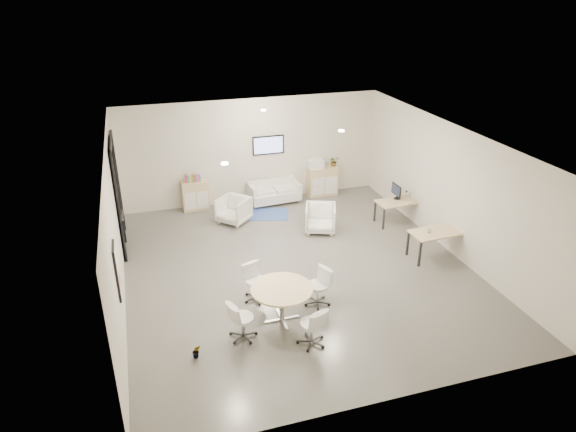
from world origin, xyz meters
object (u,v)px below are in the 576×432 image
Objects in this scene: sideboard_left at (196,196)px; sideboard_right at (322,181)px; armchair_right at (320,217)px; round_table at (282,292)px; desk_front at (438,234)px; loveseat at (274,193)px; armchair_left at (234,209)px; desk_rear at (399,203)px.

sideboard_right is at bearing -0.30° from sideboard_left.
round_table is (-2.17, -3.62, 0.26)m from armchair_right.
desk_front is 4.64m from round_table.
loveseat is 6.16m from round_table.
round_table is at bearing -44.35° from armchair_left.
loveseat is at bearing 119.59° from desk_front.
armchair_right is at bearing 172.55° from desk_rear.
loveseat is at bearing 75.94° from round_table.
sideboard_left is 1.06× the size of armchair_right.
desk_front is at bearing -41.59° from sideboard_left.
desk_front is (5.33, -4.73, 0.20)m from sideboard_left.
sideboard_left is 0.66× the size of desk_rear.
round_table is at bearing -146.09° from desk_rear.
sideboard_right is 2.67m from armchair_right.
desk_front is at bearing 17.53° from round_table.
sideboard_left is at bearing 179.70° from sideboard_right.
sideboard_left is 1.08× the size of armchair_left.
desk_rear is at bearing 28.13° from armchair_left.
desk_rear is 0.95× the size of desk_front.
loveseat is at bearing -3.83° from sideboard_left.
desk_rear is (2.32, -0.15, 0.19)m from armchair_right.
desk_rear is at bearing 85.17° from desk_front.
sideboard_left is 6.20m from round_table.
loveseat is 1.20× the size of desk_rear.
armchair_right is 0.66× the size of round_table.
sideboard_left is 2.40m from loveseat.
armchair_left is 5.64m from desk_front.
armchair_left is at bearing -149.03° from loveseat.
sideboard_right reaches higher than loveseat.
sideboard_left is 0.63× the size of desk_front.
armchair_right reaches higher than armchair_left.
sideboard_right is 0.67× the size of desk_front.
desk_front is (1.26, -4.71, 0.17)m from sideboard_right.
round_table is (-4.43, -1.40, 0.04)m from desk_front.
sideboard_left is at bearing 172.47° from armchair_left.
desk_rear is at bearing 17.32° from armchair_right.
loveseat is (-1.67, -0.14, -0.15)m from sideboard_right.
sideboard_right is at bearing 0.09° from loveseat.
sideboard_left is 1.53m from armchair_left.
armchair_left is 4.91m from round_table.
round_table is (-4.49, -3.48, 0.08)m from desk_rear.
sideboard_left reaches higher than desk_rear.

